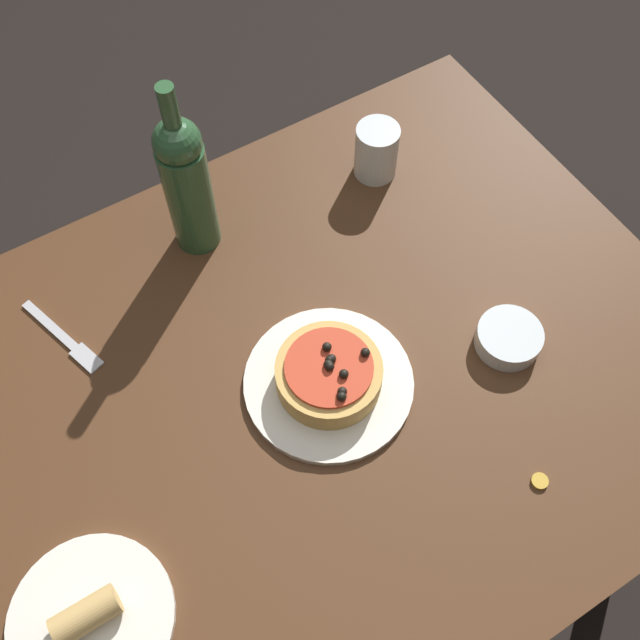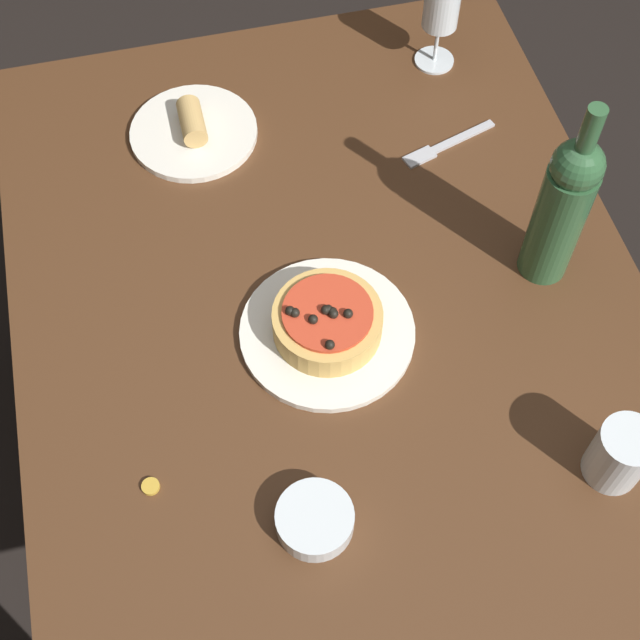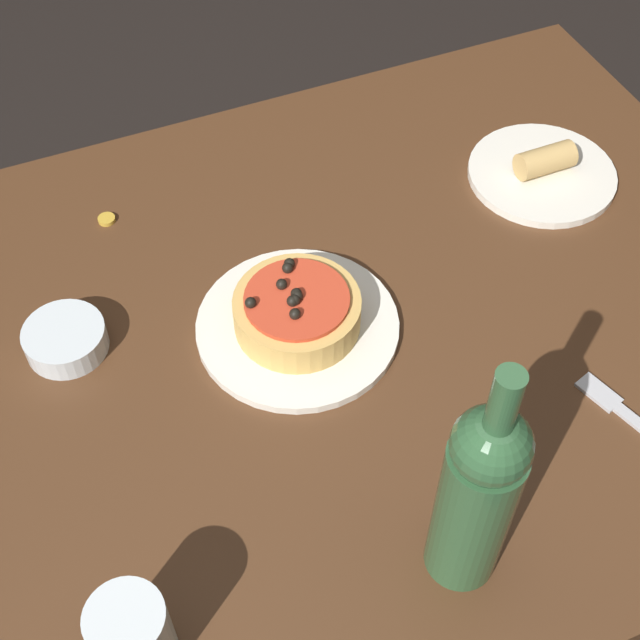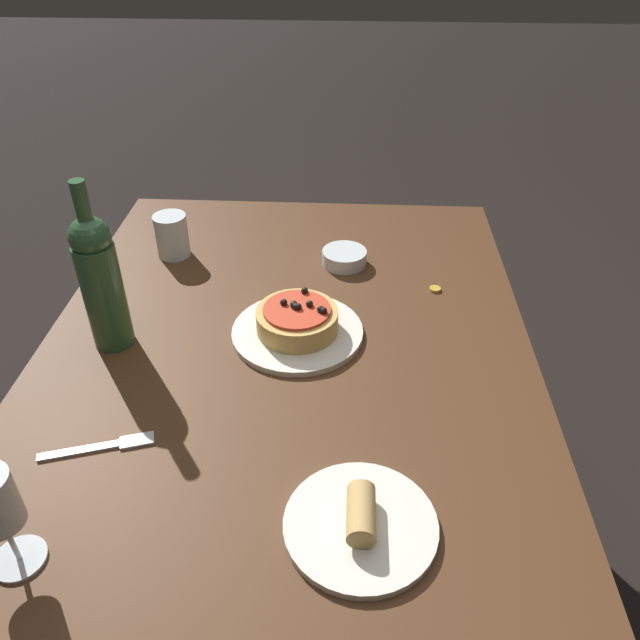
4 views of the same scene
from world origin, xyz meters
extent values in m
plane|color=black|center=(0.00, 0.00, 0.00)|extent=(14.00, 14.00, 0.00)
cube|color=#4C2D19|center=(0.00, 0.00, 0.70)|extent=(1.25, 0.93, 0.03)
cylinder|color=#4C2D19|center=(-0.57, -0.41, 0.34)|extent=(0.06, 0.06, 0.69)
cylinder|color=white|center=(-0.04, 0.02, 0.73)|extent=(0.25, 0.25, 0.01)
cylinder|color=tan|center=(-0.04, 0.02, 0.75)|extent=(0.16, 0.16, 0.04)
cylinder|color=red|center=(-0.04, 0.02, 0.78)|extent=(0.13, 0.13, 0.01)
sphere|color=black|center=(-0.04, 0.02, 0.79)|extent=(0.01, 0.01, 0.01)
sphere|color=black|center=(-0.05, 0.01, 0.79)|extent=(0.01, 0.01, 0.01)
sphere|color=black|center=(-0.04, 0.02, 0.79)|extent=(0.01, 0.01, 0.01)
sphere|color=black|center=(-0.03, 0.07, 0.79)|extent=(0.01, 0.01, 0.01)
sphere|color=black|center=(-0.03, 0.06, 0.79)|extent=(0.01, 0.01, 0.01)
sphere|color=black|center=(-0.05, 0.01, 0.79)|extent=(0.01, 0.01, 0.01)
sphere|color=black|center=(-0.10, 0.03, 0.79)|extent=(0.01, 0.01, 0.01)
sphere|color=black|center=(-0.05, -0.01, 0.79)|extent=(0.01, 0.01, 0.01)
sphere|color=black|center=(-0.05, 0.04, 0.79)|extent=(0.01, 0.01, 0.01)
cylinder|color=#2D5633|center=(0.00, -0.33, 0.83)|extent=(0.07, 0.07, 0.21)
sphere|color=#2D5633|center=(0.00, -0.33, 0.95)|extent=(0.07, 0.07, 0.07)
cylinder|color=#2D5633|center=(0.00, -0.33, 1.01)|extent=(0.03, 0.03, 0.09)
cylinder|color=silver|center=(-0.33, -0.29, 0.77)|extent=(0.08, 0.08, 0.10)
cylinder|color=silver|center=(-0.31, 0.10, 0.74)|extent=(0.10, 0.10, 0.03)
cube|color=#B7B7BC|center=(0.28, -0.29, 0.72)|extent=(0.05, 0.12, 0.00)
cube|color=#B7B7BC|center=(0.25, -0.21, 0.72)|extent=(0.04, 0.06, 0.00)
cylinder|color=white|center=(0.39, 0.14, 0.73)|extent=(0.21, 0.21, 0.01)
cylinder|color=tan|center=(0.39, 0.14, 0.75)|extent=(0.08, 0.04, 0.04)
cylinder|color=gold|center=(-0.21, 0.30, 0.72)|extent=(0.02, 0.02, 0.01)
camera|label=1|loc=(0.22, 0.42, 1.74)|focal=42.00mm
camera|label=2|loc=(-0.68, 0.19, 1.83)|focal=50.00mm
camera|label=3|loc=(-0.29, -0.63, 1.60)|focal=50.00mm
camera|label=4|loc=(0.92, 0.12, 1.46)|focal=35.00mm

